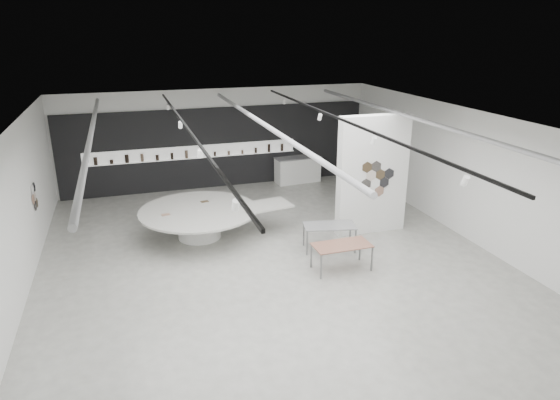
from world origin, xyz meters
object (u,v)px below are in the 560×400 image
object	(u,v)px
partition_column	(373,175)
kitchen_counter	(298,170)
sample_table_wood	(342,246)
sample_table_stone	(330,227)
display_island	(201,219)

from	to	relation	value
partition_column	kitchen_counter	size ratio (longest dim) A/B	1.91
sample_table_wood	sample_table_stone	distance (m)	1.24
partition_column	sample_table_wood	size ratio (longest dim) A/B	2.40
sample_table_wood	kitchen_counter	world-z (taller)	kitchen_counter
sample_table_wood	sample_table_stone	xyz separation A→B (m)	(0.18, 1.23, 0.03)
sample_table_wood	kitchen_counter	bearing A→B (deg)	78.84
sample_table_stone	kitchen_counter	distance (m)	6.53
kitchen_counter	display_island	bearing A→B (deg)	-141.18
display_island	kitchen_counter	xyz separation A→B (m)	(4.61, 4.42, -0.06)
partition_column	display_island	xyz separation A→B (m)	(-5.01, 1.10, -1.22)
partition_column	display_island	size ratio (longest dim) A/B	0.74
sample_table_stone	sample_table_wood	bearing A→B (deg)	-98.27
partition_column	kitchen_counter	distance (m)	5.68
sample_table_wood	kitchen_counter	distance (m)	7.77
partition_column	kitchen_counter	world-z (taller)	partition_column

